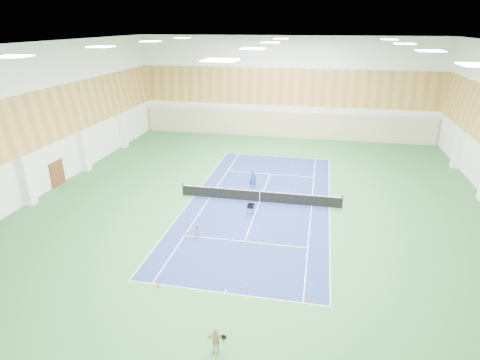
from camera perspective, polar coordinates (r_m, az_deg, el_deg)
name	(u,v)px	position (r m, az deg, el deg)	size (l,w,h in m)	color
ground	(260,202)	(32.19, 2.79, -3.10)	(40.00, 40.00, 0.00)	#2D6936
room_shell	(261,129)	(30.19, 3.00, 7.31)	(36.00, 40.00, 12.00)	white
wood_cladding	(261,102)	(29.76, 3.07, 11.04)	(36.00, 40.00, 8.00)	#BC8A46
ceiling_light_grid	(263,45)	(29.30, 3.23, 18.60)	(21.40, 25.40, 0.06)	white
court_surface	(260,202)	(32.19, 2.79, -3.10)	(10.97, 23.77, 0.01)	navy
tennis_balls_scatter	(260,201)	(32.17, 2.79, -3.03)	(10.57, 22.77, 0.07)	#C3E126
tennis_net	(260,195)	(31.97, 2.81, -2.21)	(12.80, 0.10, 1.10)	black
back_curtain	(284,125)	(50.29, 6.33, 7.83)	(35.40, 0.16, 3.20)	#C6B793
door_left_b	(57,173)	(38.50, -24.55, 0.88)	(0.08, 1.80, 2.20)	#593319
coach	(253,178)	(34.59, 1.80, 0.24)	(0.62, 0.41, 1.70)	#214899
child_court	(198,231)	(26.90, -6.03, -7.26)	(0.49, 0.38, 1.00)	#95969E
child_apron	(215,341)	(18.62, -3.52, -21.86)	(0.73, 0.30, 1.25)	tan
ball_cart	(251,209)	(29.93, 1.55, -4.19)	(0.48, 0.48, 0.84)	black
cone_svc_a	(186,233)	(27.55, -7.75, -7.54)	(0.19, 0.19, 0.21)	#E4480C
cone_svc_b	(229,239)	(26.72, -1.53, -8.35)	(0.17, 0.17, 0.19)	#FF5D0D
cone_svc_c	(259,245)	(26.07, 2.66, -9.18)	(0.18, 0.18, 0.20)	orange
cone_svc_d	(290,249)	(25.75, 7.11, -9.70)	(0.23, 0.23, 0.25)	#E8500C
cone_base_a	(159,285)	(22.87, -11.51, -14.46)	(0.23, 0.23, 0.25)	#E7540C
cone_base_b	(193,285)	(22.66, -6.75, -14.60)	(0.18, 0.18, 0.20)	#F04C0C
cone_base_c	(247,288)	(22.29, 1.07, -15.08)	(0.21, 0.21, 0.23)	orange
cone_base_d	(309,299)	(21.87, 9.85, -16.32)	(0.18, 0.18, 0.19)	#D9530B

